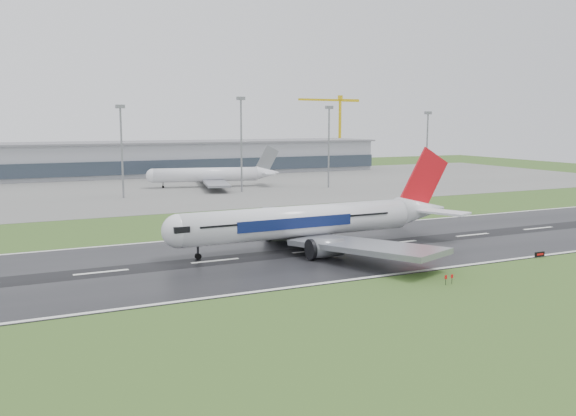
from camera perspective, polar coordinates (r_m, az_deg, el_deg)
name	(u,v)px	position (r m, az deg, el deg)	size (l,w,h in m)	color
ground	(313,251)	(118.02, 2.39, -4.12)	(520.00, 520.00, 0.00)	#32531E
runway	(313,251)	(118.01, 2.39, -4.10)	(400.00, 45.00, 0.10)	black
apron	(164,188)	(234.89, -11.71, 1.88)	(400.00, 130.00, 0.08)	slate
terminal	(133,160)	(292.83, -14.45, 4.47)	(240.00, 36.00, 15.00)	gray
main_airliner	(319,201)	(120.18, 2.91, 0.68)	(63.42, 60.40, 18.72)	white
parked_airliner	(211,167)	(234.66, -7.28, 3.86)	(52.22, 48.62, 15.31)	silver
tower_crane	(340,130)	(348.42, 4.93, 7.33)	(40.42, 2.20, 40.24)	gold
runway_sign	(540,255)	(122.20, 22.73, -4.09)	(2.30, 0.26, 1.04)	black
floodmast_2	(122,154)	(205.52, -15.46, 4.98)	(0.64, 0.64, 29.42)	gray
floodmast_3	(241,147)	(216.25, -4.44, 5.82)	(0.64, 0.64, 32.67)	gray
floodmast_4	(329,149)	(231.11, 3.88, 5.63)	(0.64, 0.64, 29.88)	gray
floodmast_5	(427,149)	(256.58, 13.02, 5.50)	(0.64, 0.64, 28.10)	gray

